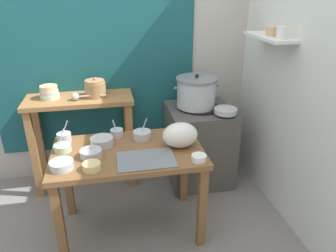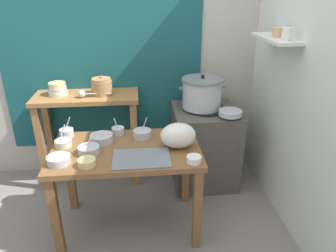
{
  "view_description": "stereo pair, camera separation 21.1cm",
  "coord_description": "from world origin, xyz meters",
  "views": [
    {
      "loc": [
        -0.04,
        -1.98,
        1.83
      ],
      "look_at": [
        0.4,
        0.23,
        0.82
      ],
      "focal_mm": 33.84,
      "sensor_mm": 36.0,
      "label": 1
    },
    {
      "loc": [
        0.17,
        -2.01,
        1.83
      ],
      "look_at": [
        0.4,
        0.23,
        0.82
      ],
      "focal_mm": 33.84,
      "sensor_mm": 36.0,
      "label": 2
    }
  ],
  "objects": [
    {
      "name": "ground_plane",
      "position": [
        0.0,
        0.0,
        0.0
      ],
      "size": [
        9.0,
        9.0,
        0.0
      ],
      "primitive_type": "plane",
      "color": "gray"
    },
    {
      "name": "wall_back",
      "position": [
        0.08,
        1.1,
        1.3
      ],
      "size": [
        4.4,
        0.12,
        2.6
      ],
      "color": "#B2ADA3",
      "rests_on": "ground"
    },
    {
      "name": "wall_right",
      "position": [
        1.4,
        0.2,
        1.3
      ],
      "size": [
        0.3,
        3.2,
        2.6
      ],
      "color": "silver",
      "rests_on": "ground"
    },
    {
      "name": "prep_table",
      "position": [
        0.07,
        0.08,
        0.61
      ],
      "size": [
        1.1,
        0.66,
        0.72
      ],
      "color": "brown",
      "rests_on": "ground"
    },
    {
      "name": "back_shelf_table",
      "position": [
        -0.31,
        0.83,
        0.68
      ],
      "size": [
        0.96,
        0.4,
        0.9
      ],
      "color": "#9E6B3D",
      "rests_on": "ground"
    },
    {
      "name": "stove_block",
      "position": [
        0.8,
        0.7,
        0.38
      ],
      "size": [
        0.6,
        0.61,
        0.78
      ],
      "color": "#4C4742",
      "rests_on": "ground"
    },
    {
      "name": "steamer_pot",
      "position": [
        0.76,
        0.72,
        0.92
      ],
      "size": [
        0.43,
        0.38,
        0.31
      ],
      "color": "#B7BABF",
      "rests_on": "stove_block"
    },
    {
      "name": "clay_pot",
      "position": [
        -0.16,
        0.83,
        0.98
      ],
      "size": [
        0.19,
        0.19,
        0.18
      ],
      "color": "#A37A4C",
      "rests_on": "back_shelf_table"
    },
    {
      "name": "bowl_stack_enamel",
      "position": [
        -0.56,
        0.86,
        0.96
      ],
      "size": [
        0.17,
        0.17,
        0.12
      ],
      "color": "#B7D1AD",
      "rests_on": "back_shelf_table"
    },
    {
      "name": "ladle",
      "position": [
        -0.32,
        0.76,
        0.94
      ],
      "size": [
        0.31,
        0.07,
        0.07
      ],
      "color": "#B7BABF",
      "rests_on": "back_shelf_table"
    },
    {
      "name": "serving_tray",
      "position": [
        0.18,
        -0.09,
        0.72
      ],
      "size": [
        0.4,
        0.28,
        0.01
      ],
      "primitive_type": "cube",
      "color": "slate",
      "rests_on": "prep_table"
    },
    {
      "name": "plastic_bag",
      "position": [
        0.45,
        0.06,
        0.82
      ],
      "size": [
        0.26,
        0.19,
        0.19
      ],
      "primitive_type": "ellipsoid",
      "color": "silver",
      "rests_on": "prep_table"
    },
    {
      "name": "wide_pan",
      "position": [
        0.97,
        0.5,
        0.8
      ],
      "size": [
        0.21,
        0.21,
        0.04
      ],
      "primitive_type": "cylinder",
      "color": "#B7BABF",
      "rests_on": "stove_block"
    },
    {
      "name": "prep_bowl_0",
      "position": [
        -0.12,
        0.2,
        0.75
      ],
      "size": [
        0.17,
        0.17,
        0.06
      ],
      "color": "#B7BABF",
      "rests_on": "prep_table"
    },
    {
      "name": "prep_bowl_1",
      "position": [
        -0.4,
        0.16,
        0.75
      ],
      "size": [
        0.12,
        0.12,
        0.17
      ],
      "color": "#B7D1AD",
      "rests_on": "prep_table"
    },
    {
      "name": "prep_bowl_2",
      "position": [
        0.19,
        0.26,
        0.75
      ],
      "size": [
        0.14,
        0.14,
        0.17
      ],
      "color": "#B7BABF",
      "rests_on": "prep_table"
    },
    {
      "name": "prep_bowl_3",
      "position": [
        -0.19,
        0.03,
        0.75
      ],
      "size": [
        0.15,
        0.15,
        0.15
      ],
      "color": "#B7BABF",
      "rests_on": "prep_table"
    },
    {
      "name": "prep_bowl_4",
      "position": [
        -0.38,
        -0.09,
        0.75
      ],
      "size": [
        0.16,
        0.16,
        0.05
      ],
      "color": "#B7BABF",
      "rests_on": "prep_table"
    },
    {
      "name": "prep_bowl_5",
      "position": [
        -0.19,
        -0.14,
        0.75
      ],
      "size": [
        0.12,
        0.12,
        0.05
      ],
      "color": "#E5C684",
      "rests_on": "prep_table"
    },
    {
      "name": "prep_bowl_6",
      "position": [
        0.0,
        0.33,
        0.75
      ],
      "size": [
        0.1,
        0.1,
        0.14
      ],
      "color": "#B7BABF",
      "rests_on": "prep_table"
    },
    {
      "name": "prep_bowl_7",
      "position": [
        -0.4,
        0.32,
        0.76
      ],
      "size": [
        0.11,
        0.11,
        0.17
      ],
      "color": "#B7BABF",
      "rests_on": "prep_table"
    },
    {
      "name": "prep_bowl_8",
      "position": [
        0.53,
        -0.17,
        0.75
      ],
      "size": [
        0.1,
        0.1,
        0.05
      ],
      "color": "silver",
      "rests_on": "prep_table"
    }
  ]
}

